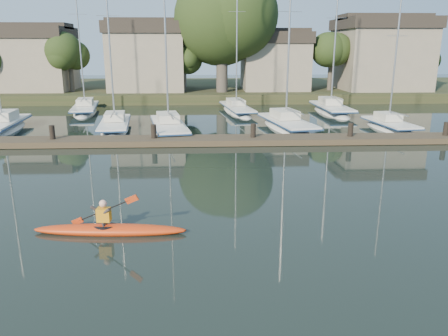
{
  "coord_description": "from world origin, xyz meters",
  "views": [
    {
      "loc": [
        0.01,
        -11.97,
        5.72
      ],
      "look_at": [
        0.77,
        4.16,
        1.2
      ],
      "focal_mm": 35.0,
      "sensor_mm": 36.0,
      "label": 1
    }
  ],
  "objects_px": {
    "sailboat_2": "(169,134)",
    "sailboat_7": "(331,115)",
    "sailboat_1": "(115,132)",
    "dock": "(204,140)",
    "sailboat_0": "(3,134)",
    "kayak": "(109,228)",
    "sailboat_4": "(389,132)",
    "sailboat_5": "(86,114)",
    "sailboat_6": "(237,114)",
    "sailboat_3": "(287,131)"
  },
  "relations": [
    {
      "from": "sailboat_7",
      "to": "sailboat_2",
      "type": "bearing_deg",
      "value": -150.1
    },
    {
      "from": "sailboat_1",
      "to": "sailboat_3",
      "type": "xyz_separation_m",
      "value": [
        12.27,
        -0.26,
        -0.03
      ]
    },
    {
      "from": "sailboat_3",
      "to": "sailboat_4",
      "type": "bearing_deg",
      "value": -14.68
    },
    {
      "from": "kayak",
      "to": "sailboat_0",
      "type": "bearing_deg",
      "value": 125.17
    },
    {
      "from": "kayak",
      "to": "sailboat_4",
      "type": "height_order",
      "value": "sailboat_4"
    },
    {
      "from": "sailboat_5",
      "to": "sailboat_7",
      "type": "relative_size",
      "value": 1.03
    },
    {
      "from": "sailboat_1",
      "to": "sailboat_5",
      "type": "bearing_deg",
      "value": 109.42
    },
    {
      "from": "sailboat_0",
      "to": "sailboat_5",
      "type": "relative_size",
      "value": 0.91
    },
    {
      "from": "sailboat_3",
      "to": "sailboat_7",
      "type": "xyz_separation_m",
      "value": [
        5.4,
        7.55,
        -0.0
      ]
    },
    {
      "from": "dock",
      "to": "sailboat_5",
      "type": "distance_m",
      "value": 17.34
    },
    {
      "from": "dock",
      "to": "sailboat_6",
      "type": "xyz_separation_m",
      "value": [
        3.0,
        13.09,
        -0.37
      ]
    },
    {
      "from": "sailboat_2",
      "to": "sailboat_3",
      "type": "height_order",
      "value": "sailboat_2"
    },
    {
      "from": "sailboat_2",
      "to": "sailboat_7",
      "type": "height_order",
      "value": "sailboat_2"
    },
    {
      "from": "sailboat_0",
      "to": "sailboat_7",
      "type": "xyz_separation_m",
      "value": [
        25.51,
        7.34,
        0.01
      ]
    },
    {
      "from": "sailboat_3",
      "to": "kayak",
      "type": "bearing_deg",
      "value": -126.89
    },
    {
      "from": "sailboat_5",
      "to": "sailboat_6",
      "type": "bearing_deg",
      "value": -11.96
    },
    {
      "from": "sailboat_1",
      "to": "sailboat_3",
      "type": "relative_size",
      "value": 0.96
    },
    {
      "from": "sailboat_0",
      "to": "kayak",
      "type": "bearing_deg",
      "value": -63.17
    },
    {
      "from": "kayak",
      "to": "sailboat_1",
      "type": "distance_m",
      "value": 18.34
    },
    {
      "from": "sailboat_2",
      "to": "sailboat_7",
      "type": "xyz_separation_m",
      "value": [
        13.78,
        8.27,
        -0.02
      ]
    },
    {
      "from": "sailboat_0",
      "to": "sailboat_1",
      "type": "distance_m",
      "value": 7.84
    },
    {
      "from": "sailboat_0",
      "to": "sailboat_7",
      "type": "distance_m",
      "value": 26.55
    },
    {
      "from": "sailboat_5",
      "to": "sailboat_7",
      "type": "xyz_separation_m",
      "value": [
        21.99,
        -1.42,
        -0.03
      ]
    },
    {
      "from": "kayak",
      "to": "sailboat_0",
      "type": "xyz_separation_m",
      "value": [
        -11.12,
        17.99,
        -0.4
      ]
    },
    {
      "from": "kayak",
      "to": "dock",
      "type": "height_order",
      "value": "kayak"
    },
    {
      "from": "sailboat_1",
      "to": "sailboat_5",
      "type": "height_order",
      "value": "sailboat_5"
    },
    {
      "from": "sailboat_1",
      "to": "sailboat_7",
      "type": "height_order",
      "value": "sailboat_7"
    },
    {
      "from": "dock",
      "to": "sailboat_5",
      "type": "xyz_separation_m",
      "value": [
        -10.62,
        13.7,
        -0.38
      ]
    },
    {
      "from": "sailboat_4",
      "to": "sailboat_7",
      "type": "distance_m",
      "value": 8.35
    },
    {
      "from": "dock",
      "to": "sailboat_3",
      "type": "height_order",
      "value": "sailboat_3"
    },
    {
      "from": "kayak",
      "to": "sailboat_3",
      "type": "distance_m",
      "value": 19.93
    },
    {
      "from": "dock",
      "to": "sailboat_1",
      "type": "height_order",
      "value": "sailboat_1"
    },
    {
      "from": "sailboat_0",
      "to": "sailboat_6",
      "type": "height_order",
      "value": "sailboat_6"
    },
    {
      "from": "sailboat_1",
      "to": "sailboat_7",
      "type": "bearing_deg",
      "value": 15.47
    },
    {
      "from": "sailboat_4",
      "to": "sailboat_0",
      "type": "bearing_deg",
      "value": 172.98
    },
    {
      "from": "sailboat_2",
      "to": "sailboat_7",
      "type": "bearing_deg",
      "value": 20.89
    },
    {
      "from": "dock",
      "to": "sailboat_0",
      "type": "xyz_separation_m",
      "value": [
        -14.14,
        4.94,
        -0.42
      ]
    },
    {
      "from": "sailboat_0",
      "to": "sailboat_1",
      "type": "relative_size",
      "value": 0.98
    },
    {
      "from": "dock",
      "to": "sailboat_0",
      "type": "height_order",
      "value": "sailboat_0"
    },
    {
      "from": "sailboat_7",
      "to": "sailboat_6",
      "type": "bearing_deg",
      "value": 173.47
    },
    {
      "from": "sailboat_1",
      "to": "sailboat_3",
      "type": "bearing_deg",
      "value": -8.17
    },
    {
      "from": "dock",
      "to": "sailboat_2",
      "type": "xyz_separation_m",
      "value": [
        -2.4,
        4.02,
        -0.39
      ]
    },
    {
      "from": "sailboat_1",
      "to": "sailboat_2",
      "type": "relative_size",
      "value": 0.89
    },
    {
      "from": "sailboat_2",
      "to": "sailboat_4",
      "type": "bearing_deg",
      "value": -9.61
    },
    {
      "from": "sailboat_0",
      "to": "sailboat_7",
      "type": "bearing_deg",
      "value": 11.17
    },
    {
      "from": "sailboat_5",
      "to": "sailboat_6",
      "type": "distance_m",
      "value": 13.64
    },
    {
      "from": "kayak",
      "to": "sailboat_6",
      "type": "height_order",
      "value": "sailboat_6"
    },
    {
      "from": "sailboat_0",
      "to": "sailboat_5",
      "type": "distance_m",
      "value": 9.44
    },
    {
      "from": "sailboat_1",
      "to": "sailboat_2",
      "type": "height_order",
      "value": "sailboat_2"
    },
    {
      "from": "sailboat_2",
      "to": "sailboat_6",
      "type": "distance_m",
      "value": 10.56
    }
  ]
}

